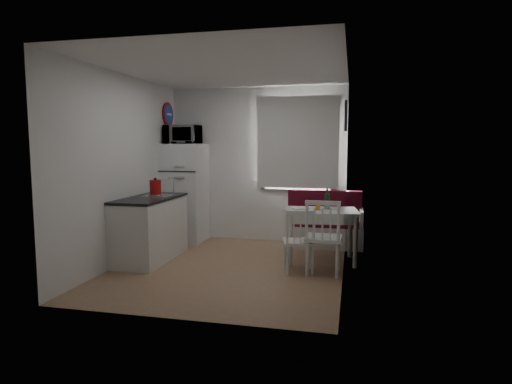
# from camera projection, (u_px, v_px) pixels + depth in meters

# --- Properties ---
(floor) EXTENTS (3.00, 3.50, 0.02)m
(floor) POSITION_uv_depth(u_px,v_px,m) (229.00, 268.00, 5.72)
(floor) COLOR olive
(floor) RESTS_ON ground
(ceiling) EXTENTS (3.00, 3.50, 0.02)m
(ceiling) POSITION_uv_depth(u_px,v_px,m) (227.00, 69.00, 5.44)
(ceiling) COLOR white
(ceiling) RESTS_ON wall_back
(wall_back) EXTENTS (3.00, 0.02, 2.60)m
(wall_back) POSITION_uv_depth(u_px,v_px,m) (257.00, 165.00, 7.28)
(wall_back) COLOR white
(wall_back) RESTS_ON floor
(wall_front) EXTENTS (3.00, 0.02, 2.60)m
(wall_front) POSITION_uv_depth(u_px,v_px,m) (173.00, 182.00, 3.88)
(wall_front) COLOR white
(wall_front) RESTS_ON floor
(wall_left) EXTENTS (0.02, 3.50, 2.60)m
(wall_left) POSITION_uv_depth(u_px,v_px,m) (124.00, 169.00, 5.91)
(wall_left) COLOR white
(wall_left) RESTS_ON floor
(wall_right) EXTENTS (0.02, 3.50, 2.60)m
(wall_right) POSITION_uv_depth(u_px,v_px,m) (345.00, 172.00, 5.25)
(wall_right) COLOR white
(wall_right) RESTS_ON floor
(window) EXTENTS (1.22, 0.06, 1.47)m
(window) POSITION_uv_depth(u_px,v_px,m) (298.00, 146.00, 7.06)
(window) COLOR white
(window) RESTS_ON wall_back
(curtain) EXTENTS (1.35, 0.02, 1.50)m
(curtain) POSITION_uv_depth(u_px,v_px,m) (297.00, 142.00, 6.99)
(curtain) COLOR white
(curtain) RESTS_ON wall_back
(kitchen_counter) EXTENTS (0.62, 1.32, 1.16)m
(kitchen_counter) POSITION_uv_depth(u_px,v_px,m) (151.00, 228.00, 6.09)
(kitchen_counter) COLOR white
(kitchen_counter) RESTS_ON floor
(wall_sign) EXTENTS (0.03, 0.40, 0.40)m
(wall_sign) POSITION_uv_depth(u_px,v_px,m) (168.00, 114.00, 7.22)
(wall_sign) COLOR #1C3BAA
(wall_sign) RESTS_ON wall_left
(picture_frame) EXTENTS (0.04, 0.52, 0.42)m
(picture_frame) POSITION_uv_depth(u_px,v_px,m) (346.00, 116.00, 6.24)
(picture_frame) COLOR black
(picture_frame) RESTS_ON wall_right
(bench) EXTENTS (1.25, 0.48, 0.90)m
(bench) POSITION_uv_depth(u_px,v_px,m) (323.00, 228.00, 6.90)
(bench) COLOR white
(bench) RESTS_ON floor
(dining_table) EXTENTS (1.06, 0.81, 0.74)m
(dining_table) POSITION_uv_depth(u_px,v_px,m) (322.00, 216.00, 5.95)
(dining_table) COLOR white
(dining_table) RESTS_ON floor
(chair_left) EXTENTS (0.47, 0.46, 0.44)m
(chair_left) POSITION_uv_depth(u_px,v_px,m) (298.00, 234.00, 5.39)
(chair_left) COLOR white
(chair_left) RESTS_ON floor
(chair_right) EXTENTS (0.46, 0.44, 0.52)m
(chair_right) POSITION_uv_depth(u_px,v_px,m) (323.00, 229.00, 5.30)
(chair_right) COLOR white
(chair_right) RESTS_ON floor
(fridge) EXTENTS (0.66, 0.66, 1.65)m
(fridge) POSITION_uv_depth(u_px,v_px,m) (185.00, 193.00, 7.25)
(fridge) COLOR white
(fridge) RESTS_ON floor
(microwave) EXTENTS (0.56, 0.38, 0.31)m
(microwave) POSITION_uv_depth(u_px,v_px,m) (183.00, 135.00, 7.09)
(microwave) COLOR white
(microwave) RESTS_ON fridge
(kettle) EXTENTS (0.19, 0.19, 0.26)m
(kettle) POSITION_uv_depth(u_px,v_px,m) (155.00, 188.00, 6.09)
(kettle) COLOR #B30E0F
(kettle) RESTS_ON kitchen_counter
(wine_bottle) EXTENTS (0.08, 0.08, 0.30)m
(wine_bottle) POSITION_uv_depth(u_px,v_px,m) (327.00, 198.00, 6.01)
(wine_bottle) COLOR #144123
(wine_bottle) RESTS_ON dining_table
(drinking_glass_orange) EXTENTS (0.07, 0.07, 0.11)m
(drinking_glass_orange) POSITION_uv_depth(u_px,v_px,m) (318.00, 206.00, 5.90)
(drinking_glass_orange) COLOR orange
(drinking_glass_orange) RESTS_ON dining_table
(drinking_glass_blue) EXTENTS (0.06, 0.06, 0.10)m
(drinking_glass_blue) POSITION_uv_depth(u_px,v_px,m) (327.00, 206.00, 5.97)
(drinking_glass_blue) COLOR #74A2C5
(drinking_glass_blue) RESTS_ON dining_table
(plate) EXTENTS (0.25, 0.25, 0.02)m
(plate) POSITION_uv_depth(u_px,v_px,m) (300.00, 208.00, 6.03)
(plate) COLOR white
(plate) RESTS_ON dining_table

